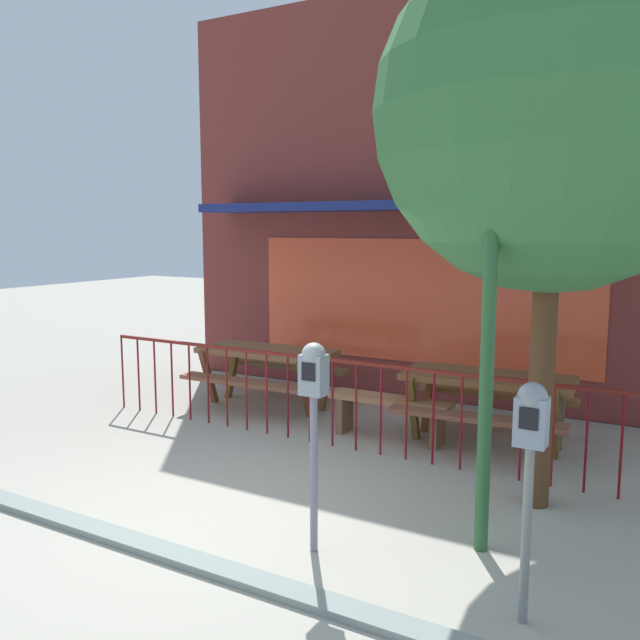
{
  "coord_description": "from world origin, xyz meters",
  "views": [
    {
      "loc": [
        3.36,
        -4.14,
        2.35
      ],
      "look_at": [
        -0.39,
        2.37,
        1.31
      ],
      "focal_mm": 37.38,
      "sensor_mm": 36.0,
      "label": 1
    }
  ],
  "objects": [
    {
      "name": "curb_edge",
      "position": [
        0.0,
        -0.77,
        0.0
      ],
      "size": [
        10.47,
        0.2,
        0.11
      ],
      "primitive_type": "cube",
      "color": "gray",
      "rests_on": "ground"
    },
    {
      "name": "pub_storefront",
      "position": [
        0.0,
        4.59,
        2.75
      ],
      "size": [
        7.48,
        1.28,
        5.54
      ],
      "color": "#4B211C",
      "rests_on": "ground"
    },
    {
      "name": "picnic_table_left",
      "position": [
        -1.53,
        2.95,
        0.61
      ],
      "size": [
        1.84,
        1.42,
        0.79
      ],
      "color": "brown",
      "rests_on": "ground"
    },
    {
      "name": "parking_meter_near",
      "position": [
        2.56,
        -0.31,
        1.14
      ],
      "size": [
        0.18,
        0.17,
        1.48
      ],
      "color": "gray",
      "rests_on": "ground"
    },
    {
      "name": "ground",
      "position": [
        0.0,
        0.0,
        0.0
      ],
      "size": [
        40.0,
        40.0,
        0.0
      ],
      "primitive_type": "plane",
      "color": "#A49F91"
    },
    {
      "name": "street_tree",
      "position": [
        2.26,
        1.49,
        3.25
      ],
      "size": [
        2.88,
        2.88,
        4.7
      ],
      "color": "#50331E",
      "rests_on": "ground"
    },
    {
      "name": "patio_bench",
      "position": [
        0.44,
        2.5,
        0.35
      ],
      "size": [
        1.41,
        0.36,
        0.48
      ],
      "color": "#A36D47",
      "rests_on": "ground"
    },
    {
      "name": "patio_fence_front",
      "position": [
        0.0,
        1.97,
        0.66
      ],
      "size": [
        6.31,
        0.04,
        0.97
      ],
      "color": "maroon",
      "rests_on": "ground"
    },
    {
      "name": "picnic_table_right",
      "position": [
        1.42,
        2.86,
        0.61
      ],
      "size": [
        1.89,
        1.49,
        0.79
      ],
      "color": "brown",
      "rests_on": "ground"
    },
    {
      "name": "parking_meter_far",
      "position": [
        1.02,
        -0.17,
        1.2
      ],
      "size": [
        0.18,
        0.17,
        1.55
      ],
      "color": "slate",
      "rests_on": "ground"
    },
    {
      "name": "street_lamp",
      "position": [
        2.08,
        0.46,
        2.33
      ],
      "size": [
        0.28,
        0.28,
        3.51
      ],
      "color": "#25562B",
      "rests_on": "ground"
    }
  ]
}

